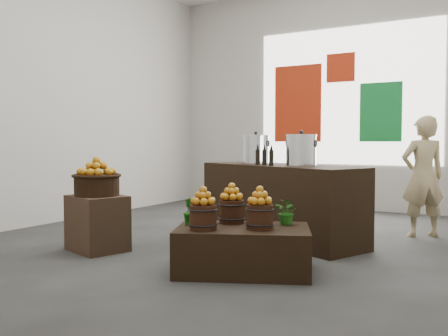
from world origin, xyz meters
The scene contains 23 objects.
ground centered at (0.00, 0.00, 0.00)m, with size 7.00×7.00×0.00m, color #3B3B38.
back_wall centered at (0.00, 3.50, 2.00)m, with size 6.00×0.04×4.00m, color #B3AEA5.
back_opening centered at (0.30, 3.48, 2.00)m, with size 3.20×0.02×2.40m, color white.
deco_red_left centered at (-0.60, 3.47, 1.90)m, with size 0.90×0.04×1.40m, color #A8260C.
deco_green_right centered at (0.90, 3.47, 1.70)m, with size 0.70×0.04×1.00m, color #12752D.
deco_red_upper centered at (0.20, 3.47, 2.50)m, with size 0.50×0.04×0.50m, color #A8260C.
crate centered at (-1.07, -1.21, 0.30)m, with size 0.61×0.50×0.61m, color brown.
wicker_basket centered at (-1.07, -1.21, 0.72)m, with size 0.49×0.49×0.22m, color black.
apples_in_basket centered at (-1.07, -1.21, 0.93)m, with size 0.38×0.38×0.20m, color #9E0506, non-canonical shape.
display_table centered at (0.74, -1.22, 0.21)m, with size 1.20×0.74×0.42m, color black.
apple_bucket_front_left centered at (0.50, -1.51, 0.53)m, with size 0.24×0.24×0.22m, color #331A0E.
apples_in_bucket_front_left centered at (0.50, -1.51, 0.72)m, with size 0.18×0.18×0.16m, color #9E0506, non-canonical shape.
apple_bucket_front_right centered at (0.92, -1.24, 0.53)m, with size 0.24×0.24×0.22m, color #331A0E.
apples_in_bucket_front_right centered at (0.92, -1.24, 0.72)m, with size 0.18×0.18×0.16m, color #9E0506, non-canonical shape.
apple_bucket_rear centered at (0.54, -1.07, 0.53)m, with size 0.24×0.24×0.22m, color #331A0E.
apples_in_bucket_rear centered at (0.54, -1.07, 0.72)m, with size 0.18×0.18×0.16m, color #9E0506, non-canonical shape.
herb_garnish_right centered at (1.04, -0.89, 0.54)m, with size 0.22×0.19×0.24m, color #1A5C13.
herb_garnish_left centered at (0.25, -1.35, 0.55)m, with size 0.14×0.12×0.26m, color #1A5C13.
counter centered at (0.41, 0.36, 0.46)m, with size 2.24×0.71×0.92m, color black.
stock_pot_left centered at (-0.01, 0.54, 1.09)m, with size 0.35×0.35×0.35m, color silver.
stock_pot_center centered at (0.74, 0.22, 1.09)m, with size 0.35×0.35×0.35m, color silver.
oil_cruets centered at (0.32, 0.15, 1.04)m, with size 0.24×0.06×0.25m, color black, non-canonical shape.
shopper centered at (1.89, 1.43, 0.76)m, with size 0.55×0.36×1.52m, color tan.
Camera 1 is at (2.85, -5.22, 1.19)m, focal length 40.00 mm.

